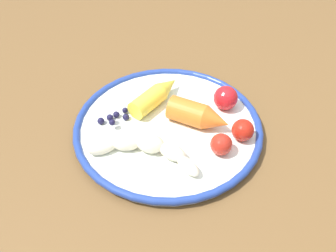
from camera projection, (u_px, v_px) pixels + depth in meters
name	position (u px, v px, depth m)	size (l,w,h in m)	color
dining_table	(183.00, 177.00, 0.68)	(1.15, 0.91, 0.71)	brown
plate	(168.00, 127.00, 0.64)	(0.31, 0.31, 0.02)	white
banana	(149.00, 148.00, 0.59)	(0.09, 0.17, 0.03)	#F4E7C1
carrot_orange	(199.00, 115.00, 0.63)	(0.08, 0.11, 0.04)	orange
carrot_yellow	(156.00, 95.00, 0.67)	(0.10, 0.10, 0.03)	yellow
blueberry_pile	(114.00, 117.00, 0.64)	(0.05, 0.05, 0.02)	#191638
tomato_near	(242.00, 128.00, 0.61)	(0.04, 0.04, 0.04)	red
tomato_mid	(221.00, 144.00, 0.59)	(0.03, 0.03, 0.03)	red
tomato_far	(226.00, 98.00, 0.66)	(0.04, 0.04, 0.04)	red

